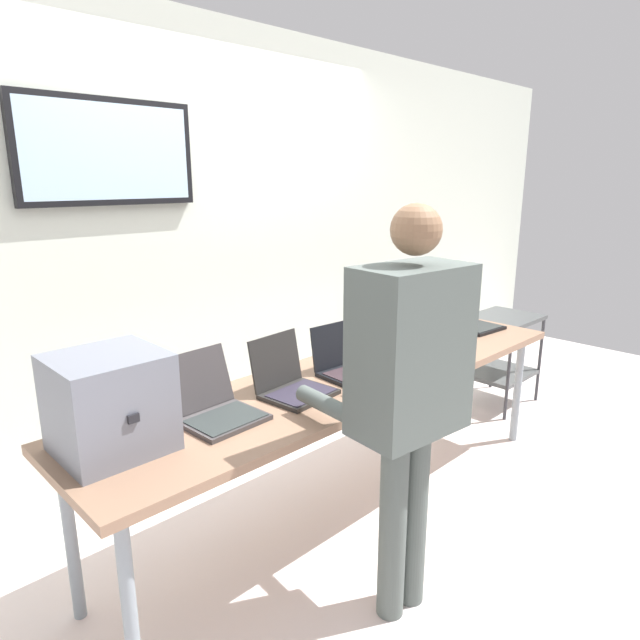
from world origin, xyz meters
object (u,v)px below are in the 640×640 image
laptop_station_1 (290,381)px  laptop_station_0 (214,404)px  laptop_station_3 (397,346)px  laptop_station_5 (471,320)px  laptop_station_4 (437,333)px  equipment_box (110,403)px  laptop_station_2 (349,361)px  person (408,380)px  storage_cart (501,346)px  workbench (353,383)px

laptop_station_1 → laptop_station_0: bearing=176.7°
laptop_station_3 → laptop_station_5: bearing=1.1°
laptop_station_4 → laptop_station_5: bearing=2.4°
laptop_station_0 → laptop_station_5: bearing=-0.1°
equipment_box → laptop_station_2: bearing=-2.2°
laptop_station_5 → equipment_box: bearing=179.2°
laptop_station_4 → person: (-1.18, -0.65, 0.18)m
laptop_station_2 → laptop_station_4: 0.79m
laptop_station_0 → storage_cart: (2.70, 0.10, -0.36)m
laptop_station_5 → storage_cart: bearing=8.8°
equipment_box → laptop_station_2: size_ratio=1.01×
laptop_station_4 → laptop_station_5: (0.42, 0.02, -0.00)m
laptop_station_1 → storage_cart: bearing=3.1°
laptop_station_0 → laptop_station_3: laptop_station_0 is taller
laptop_station_3 → laptop_station_0: bearing=179.1°
workbench → equipment_box: (-1.23, 0.08, 0.23)m
laptop_station_3 → laptop_station_4: (0.40, -0.00, -0.00)m
laptop_station_2 → workbench: bearing=-95.8°
laptop_station_4 → equipment_box: bearing=178.6°
workbench → laptop_station_2: 0.11m
laptop_station_1 → laptop_station_5: 1.63m
workbench → storage_cart: size_ratio=4.15×
workbench → laptop_station_0: laptop_station_0 is taller
equipment_box → laptop_station_3: 1.63m
laptop_station_1 → laptop_station_3: 0.80m
laptop_station_1 → laptop_station_4: (1.20, 0.00, -0.01)m
laptop_station_0 → laptop_station_4: size_ratio=1.12×
equipment_box → person: 1.10m
laptop_station_1 → person: size_ratio=0.20×
equipment_box → person: (0.84, -0.70, 0.05)m
laptop_station_3 → laptop_station_5: size_ratio=0.94×
equipment_box → laptop_station_3: (1.63, -0.05, -0.13)m
storage_cart → workbench: bearing=-175.5°
laptop_station_0 → person: 0.81m
laptop_station_5 → person: bearing=-157.5°
equipment_box → laptop_station_1: size_ratio=1.14×
laptop_station_1 → laptop_station_4: 1.20m
workbench → laptop_station_3: size_ratio=8.69×
laptop_station_5 → laptop_station_2: bearing=-179.3°
laptop_station_0 → laptop_station_3: (1.21, -0.02, -0.00)m
equipment_box → laptop_station_0: 0.44m
workbench → laptop_station_5: laptop_station_5 is taller
equipment_box → laptop_station_3: equipment_box is taller
laptop_station_0 → workbench: bearing=-3.3°
storage_cart → person: bearing=-161.3°
workbench → person: 0.79m
laptop_station_2 → laptop_station_3: laptop_station_2 is taller
workbench → laptop_station_0: bearing=176.7°
laptop_station_0 → laptop_station_2: size_ratio=0.97×
laptop_station_3 → laptop_station_5: (0.82, 0.02, -0.00)m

